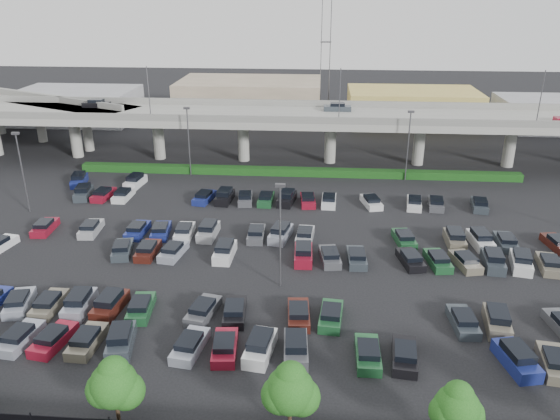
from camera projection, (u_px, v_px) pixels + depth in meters
name	position (u px, v px, depth m)	size (l,w,h in m)	color
ground	(286.00, 249.00, 59.28)	(280.00, 280.00, 0.00)	black
overpass	(298.00, 119.00, 86.18)	(150.00, 13.00, 15.80)	gray
on_ramp	(19.00, 102.00, 100.06)	(50.93, 30.13, 8.80)	gray
hedge	(297.00, 172.00, 82.13)	(66.00, 1.60, 1.10)	#103710
tree_row	(269.00, 389.00, 33.42)	(65.07, 3.66, 5.94)	#332316
parked_cars	(269.00, 260.00, 55.49)	(63.09, 41.69, 1.67)	white
light_poles	(249.00, 187.00, 59.05)	(66.90, 48.38, 10.30)	#48484D
distant_buildings	(364.00, 104.00, 114.01)	(138.00, 24.00, 9.00)	gray
comm_tower	(326.00, 39.00, 121.35)	(2.40, 2.40, 30.00)	#48484D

